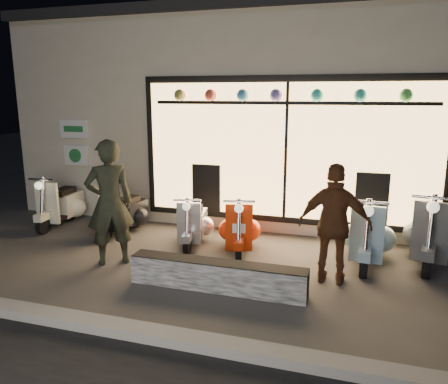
# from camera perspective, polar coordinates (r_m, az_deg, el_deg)

# --- Properties ---
(ground) EXTENTS (40.00, 40.00, 0.00)m
(ground) POSITION_cam_1_polar(r_m,az_deg,el_deg) (6.63, -2.02, -9.96)
(ground) COLOR #383533
(ground) RESTS_ON ground
(kerb) EXTENTS (40.00, 0.25, 0.12)m
(kerb) POSITION_cam_1_polar(r_m,az_deg,el_deg) (4.95, -10.00, -17.72)
(kerb) COLOR slate
(kerb) RESTS_ON ground
(shop_building) EXTENTS (10.20, 6.23, 4.20)m
(shop_building) POSITION_cam_1_polar(r_m,az_deg,el_deg) (10.95, 6.62, 10.25)
(shop_building) COLOR beige
(shop_building) RESTS_ON ground
(graffiti_barrier) EXTENTS (2.38, 0.28, 0.40)m
(graffiti_barrier) POSITION_cam_1_polar(r_m,az_deg,el_deg) (5.88, -0.89, -10.88)
(graffiti_barrier) COLOR black
(graffiti_barrier) RESTS_ON ground
(scooter_silver) EXTENTS (0.55, 1.24, 0.88)m
(scooter_silver) POSITION_cam_1_polar(r_m,az_deg,el_deg) (7.66, -3.96, -4.03)
(scooter_silver) COLOR black
(scooter_silver) RESTS_ON ground
(scooter_red) EXTENTS (0.64, 1.33, 0.95)m
(scooter_red) POSITION_cam_1_polar(r_m,az_deg,el_deg) (7.34, 2.04, -4.53)
(scooter_red) COLOR black
(scooter_red) RESTS_ON ground
(scooter_black) EXTENTS (0.49, 1.29, 0.92)m
(scooter_black) POSITION_cam_1_polar(r_m,az_deg,el_deg) (8.47, -12.56, -2.57)
(scooter_black) COLOR black
(scooter_black) RESTS_ON ground
(scooter_cream) EXTENTS (0.53, 1.40, 1.00)m
(scooter_cream) POSITION_cam_1_polar(r_m,az_deg,el_deg) (9.33, -20.28, -1.45)
(scooter_cream) COLOR black
(scooter_cream) RESTS_ON ground
(scooter_blue) EXTENTS (0.53, 1.48, 1.06)m
(scooter_blue) POSITION_cam_1_polar(r_m,az_deg,el_deg) (7.20, 18.36, -5.15)
(scooter_blue) COLOR black
(scooter_blue) RESTS_ON ground
(scooter_grey) EXTENTS (0.70, 1.59, 1.13)m
(scooter_grey) POSITION_cam_1_polar(r_m,az_deg,el_deg) (7.55, 25.53, -4.73)
(scooter_grey) COLOR black
(scooter_grey) RESTS_ON ground
(man) EXTENTS (0.83, 0.79, 1.92)m
(man) POSITION_cam_1_polar(r_m,az_deg,el_deg) (6.76, -14.72, -1.37)
(man) COLOR black
(man) RESTS_ON ground
(woman) EXTENTS (0.98, 0.43, 1.66)m
(woman) POSITION_cam_1_polar(r_m,az_deg,el_deg) (6.08, 14.26, -4.14)
(woman) COLOR brown
(woman) RESTS_ON ground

